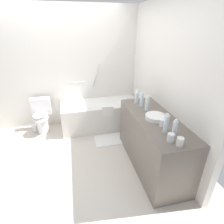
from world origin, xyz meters
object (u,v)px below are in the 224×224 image
water_bottle_5 (142,100)px  drinking_glass_1 (171,137)px  toilet_paper_roll (35,129)px  sink_basin (155,117)px  water_bottle_1 (137,96)px  water_bottle_4 (137,98)px  drinking_glass_2 (163,123)px  sink_faucet (167,116)px  bath_mat (110,139)px  bathtub (101,114)px  water_bottle_3 (175,128)px  water_bottle_2 (166,123)px  toilet (42,116)px  water_bottle_0 (147,104)px  drinking_glass_0 (180,142)px

water_bottle_5 → drinking_glass_1: bearing=-92.5°
drinking_glass_1 → toilet_paper_roll: size_ratio=0.75×
sink_basin → water_bottle_1: (-0.02, 0.72, 0.06)m
water_bottle_1 → water_bottle_4: bearing=-112.0°
drinking_glass_2 → sink_faucet: bearing=49.6°
sink_basin → drinking_glass_1: bearing=-97.6°
water_bottle_4 → water_bottle_1: bearing=68.0°
drinking_glass_2 → bath_mat: bearing=115.2°
bathtub → water_bottle_3: bathtub is taller
sink_basin → water_bottle_2: size_ratio=1.16×
water_bottle_2 → bath_mat: 1.58m
toilet → water_bottle_2: bearing=45.5°
water_bottle_0 → toilet: bearing=146.6°
drinking_glass_0 → bath_mat: (-0.47, 1.48, -0.89)m
drinking_glass_1 → water_bottle_3: bearing=43.4°
bathtub → water_bottle_2: bearing=-73.3°
drinking_glass_1 → drinking_glass_2: size_ratio=1.06×
water_bottle_4 → drinking_glass_1: bearing=-90.3°
sink_basin → bath_mat: 1.30m
drinking_glass_2 → water_bottle_1: bearing=91.5°
water_bottle_3 → drinking_glass_1: water_bottle_3 is taller
sink_basin → toilet_paper_roll: sink_basin is taller
water_bottle_0 → water_bottle_5: size_ratio=1.01×
sink_basin → toilet_paper_roll: (-1.98, 1.52, -0.81)m
toilet → bath_mat: toilet is taller
water_bottle_3 → toilet_paper_roll: bearing=135.5°
water_bottle_3 → drinking_glass_2: water_bottle_3 is taller
water_bottle_0 → water_bottle_4: 0.31m
sink_faucet → drinking_glass_1: size_ratio=1.54×
water_bottle_2 → drinking_glass_0: 0.31m
water_bottle_2 → toilet_paper_roll: bearing=136.5°
water_bottle_1 → drinking_glass_0: (0.00, -1.35, -0.04)m
sink_basin → water_bottle_3: (0.02, -0.45, 0.07)m
sink_faucet → drinking_glass_0: drinking_glass_0 is taller
water_bottle_3 → bath_mat: 1.68m
bathtub → drinking_glass_0: bathtub is taller
water_bottle_0 → bath_mat: size_ratio=0.41×
sink_basin → sink_faucet: bearing=0.0°
drinking_glass_0 → toilet_paper_roll: size_ratio=0.76×
bath_mat → water_bottle_1: bearing=-14.5°
water_bottle_2 → water_bottle_4: water_bottle_2 is taller
toilet → sink_faucet: size_ratio=4.77×
water_bottle_1 → water_bottle_0: bearing=-87.7°
water_bottle_3 → water_bottle_4: (-0.09, 1.06, -0.01)m
water_bottle_1 → sink_basin: bearing=-88.4°
water_bottle_0 → toilet_paper_roll: 2.49m
bathtub → toilet: 1.24m
bathtub → water_bottle_4: (0.49, -0.82, 0.64)m
sink_basin → water_bottle_3: bearing=-87.3°
bathtub → water_bottle_0: bearing=-63.8°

